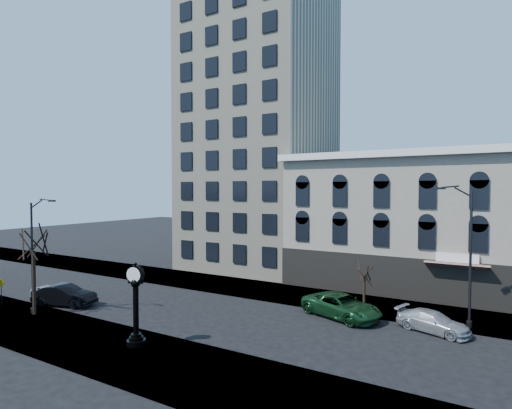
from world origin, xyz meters
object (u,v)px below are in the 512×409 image
Objects in this scene: street_lamp_near at (38,225)px; car_near_b at (65,295)px; warning_sign at (1,287)px; car_near_a at (50,293)px; street_clock at (136,308)px.

car_near_b is at bearing 94.91° from street_lamp_near.
car_near_a is (1.74, 2.89, -0.93)m from warning_sign.
street_clock is 1.28× the size of car_near_a.
street_clock is at bearing -122.76° from car_near_b.
street_clock is 2.29× the size of warning_sign.
car_near_a is (-13.49, 3.37, -1.66)m from street_clock.
street_lamp_near is 6.35m from car_near_b.
warning_sign is 0.56× the size of car_near_a.
warning_sign is at bearing 149.00° from car_near_a.
warning_sign is 3.50m from car_near_a.
car_near_a is at bearing 68.25° from car_near_b.
street_lamp_near reaches higher than warning_sign.
street_clock is 0.98× the size of car_near_b.
car_near_b reaches higher than car_near_a.
warning_sign is 0.43× the size of car_near_b.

